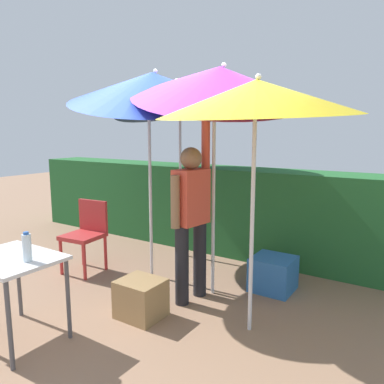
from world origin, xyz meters
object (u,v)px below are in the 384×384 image
object	(u,v)px
umbrella_navy	(178,94)
crate_cardboard	(141,298)
umbrella_yellow	(152,88)
chair_plastic	(87,231)
cooler_box	(273,274)
folding_table	(12,267)
bottle_water	(27,247)
umbrella_rainbow	(219,83)
umbrella_orange	(257,98)
person_vendor	(191,213)

from	to	relation	value
umbrella_navy	crate_cardboard	bearing A→B (deg)	-66.61
umbrella_yellow	crate_cardboard	world-z (taller)	umbrella_yellow
chair_plastic	cooler_box	distance (m)	2.34
umbrella_navy	cooler_box	xyz separation A→B (m)	(1.54, -0.37, -2.06)
chair_plastic	folding_table	size ratio (longest dim) A/B	1.11
umbrella_navy	folding_table	world-z (taller)	umbrella_navy
chair_plastic	crate_cardboard	bearing A→B (deg)	-21.90
folding_table	chair_plastic	bearing A→B (deg)	117.41
umbrella_navy	crate_cardboard	xyz separation A→B (m)	(0.71, -1.65, -2.06)
crate_cardboard	bottle_water	xyz separation A→B (m)	(-0.41, -0.86, 0.66)
chair_plastic	bottle_water	xyz separation A→B (m)	(0.95, -1.41, 0.34)
umbrella_navy	chair_plastic	size ratio (longest dim) A/B	2.95
umbrella_rainbow	chair_plastic	bearing A→B (deg)	-169.76
umbrella_rainbow	umbrella_navy	bearing A→B (deg)	143.34
umbrella_orange	bottle_water	world-z (taller)	umbrella_orange
umbrella_rainbow	bottle_water	distance (m)	2.34
person_vendor	bottle_water	xyz separation A→B (m)	(-0.61, -1.44, -0.09)
umbrella_rainbow	umbrella_orange	size ratio (longest dim) A/B	1.24
person_vendor	folding_table	world-z (taller)	person_vendor
umbrella_orange	folding_table	distance (m)	2.44
umbrella_rainbow	umbrella_navy	xyz separation A→B (m)	(-1.06, 0.79, 0.01)
folding_table	umbrella_yellow	bearing A→B (deg)	86.56
umbrella_yellow	person_vendor	size ratio (longest dim) A/B	1.45
umbrella_orange	cooler_box	size ratio (longest dim) A/B	4.99
person_vendor	folding_table	bearing A→B (deg)	-119.48
folding_table	bottle_water	distance (m)	0.30
person_vendor	folding_table	xyz separation A→B (m)	(-0.82, -1.45, -0.29)
umbrella_navy	folding_table	bearing A→B (deg)	-88.11
umbrella_rainbow	bottle_water	bearing A→B (deg)	-113.79
person_vendor	chair_plastic	size ratio (longest dim) A/B	2.11
umbrella_rainbow	cooler_box	world-z (taller)	umbrella_rainbow
umbrella_yellow	chair_plastic	world-z (taller)	umbrella_yellow
folding_table	person_vendor	bearing A→B (deg)	60.52
bottle_water	umbrella_yellow	bearing A→B (deg)	93.64
umbrella_yellow	person_vendor	world-z (taller)	umbrella_yellow
umbrella_orange	folding_table	bearing A→B (deg)	-142.53
umbrella_navy	chair_plastic	bearing A→B (deg)	-120.91
crate_cardboard	umbrella_rainbow	bearing A→B (deg)	68.11
cooler_box	folding_table	xyz separation A→B (m)	(-1.46, -2.15, 0.46)
umbrella_rainbow	crate_cardboard	world-z (taller)	umbrella_rainbow
umbrella_yellow	folding_table	size ratio (longest dim) A/B	3.42
umbrella_yellow	crate_cardboard	bearing A→B (deg)	-58.72
person_vendor	chair_plastic	bearing A→B (deg)	-179.01
person_vendor	folding_table	size ratio (longest dim) A/B	2.35
person_vendor	crate_cardboard	xyz separation A→B (m)	(-0.19, -0.58, -0.75)
umbrella_orange	bottle_water	size ratio (longest dim) A/B	9.27
person_vendor	umbrella_navy	bearing A→B (deg)	130.24
bottle_water	cooler_box	bearing A→B (deg)	59.73
umbrella_rainbow	umbrella_orange	distance (m)	0.84
crate_cardboard	person_vendor	bearing A→B (deg)	71.51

